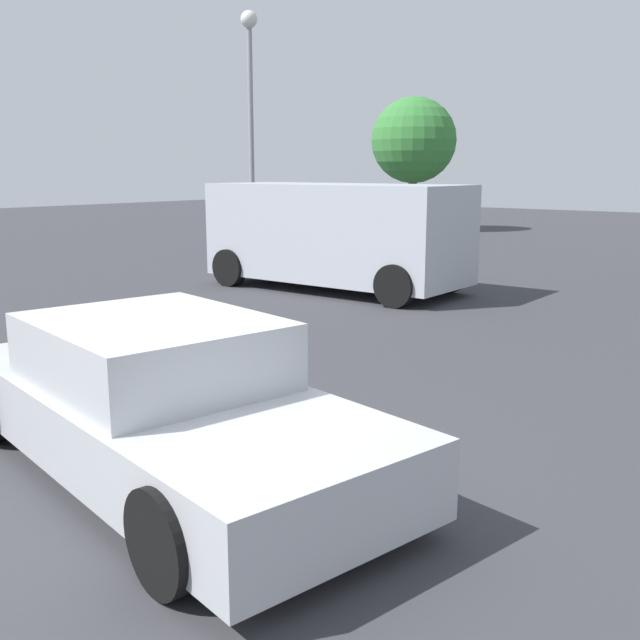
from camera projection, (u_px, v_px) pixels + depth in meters
The scene contains 6 objects.
ground_plane at pixel (168, 483), 5.58m from camera, with size 80.00×80.00×0.00m, color #38383D.
sedan_foreground at pixel (159, 402), 5.73m from camera, with size 4.75×2.56×1.22m.
dog at pixel (45, 362), 8.17m from camera, with size 0.38×0.57×0.39m.
van_white at pixel (336, 233), 14.40m from camera, with size 5.21×2.27×2.08m.
light_post_near at pixel (250, 93), 19.32m from camera, with size 0.44×0.44×6.40m.
tree_back_center at pixel (414, 141), 28.15m from camera, with size 3.27×3.27×5.10m.
Camera 1 is at (4.16, -3.36, 2.35)m, focal length 41.04 mm.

